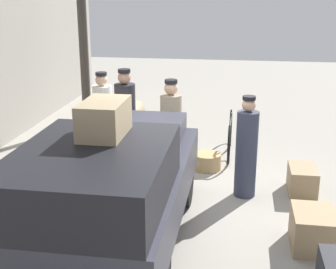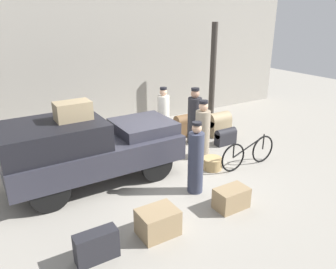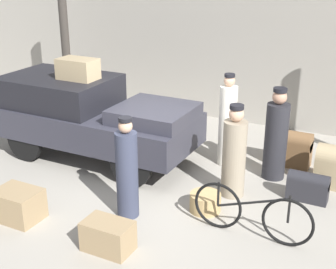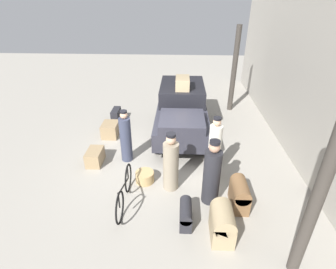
{
  "view_description": "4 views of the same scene",
  "coord_description": "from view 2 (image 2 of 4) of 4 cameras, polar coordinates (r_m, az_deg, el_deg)",
  "views": [
    {
      "loc": [
        -6.95,
        -0.92,
        3.23
      ],
      "look_at": [
        0.2,
        0.2,
        0.95
      ],
      "focal_mm": 50.0,
      "sensor_mm": 36.0,
      "label": 1
    },
    {
      "loc": [
        -3.79,
        -6.27,
        3.82
      ],
      "look_at": [
        0.2,
        0.2,
        0.95
      ],
      "focal_mm": 35.0,
      "sensor_mm": 36.0,
      "label": 2
    },
    {
      "loc": [
        3.64,
        -6.58,
        3.9
      ],
      "look_at": [
        0.2,
        0.2,
        0.95
      ],
      "focal_mm": 50.0,
      "sensor_mm": 36.0,
      "label": 3
    },
    {
      "loc": [
        6.84,
        0.52,
        4.62
      ],
      "look_at": [
        0.2,
        0.2,
        0.95
      ],
      "focal_mm": 28.0,
      "sensor_mm": 36.0,
      "label": 4
    }
  ],
  "objects": [
    {
      "name": "ground_plane",
      "position": [
        8.27,
        -0.46,
        -6.85
      ],
      "size": [
        30.0,
        30.0,
        0.0
      ],
      "primitive_type": "plane",
      "color": "gray"
    },
    {
      "name": "station_building_facade",
      "position": [
        11.13,
        -11.69,
        12.15
      ],
      "size": [
        16.0,
        0.15,
        4.5
      ],
      "color": "gray",
      "rests_on": "ground"
    },
    {
      "name": "canopy_pillar_right",
      "position": [
        11.83,
        7.78,
        10.39
      ],
      "size": [
        0.21,
        0.21,
        3.49
      ],
      "color": "#38332D",
      "rests_on": "ground"
    },
    {
      "name": "truck",
      "position": [
        7.74,
        -13.97,
        -2.07
      ],
      "size": [
        3.98,
        1.74,
        1.6
      ],
      "color": "black",
      "rests_on": "ground"
    },
    {
      "name": "bicycle",
      "position": [
        8.74,
        13.82,
        -3.12
      ],
      "size": [
        1.8,
        0.04,
        0.8
      ],
      "color": "black",
      "rests_on": "ground"
    },
    {
      "name": "wicker_basket",
      "position": [
        8.53,
        7.7,
        -5.0
      ],
      "size": [
        0.51,
        0.51,
        0.3
      ],
      "color": "tan",
      "rests_on": "ground"
    },
    {
      "name": "porter_lifting_near_truck",
      "position": [
        7.2,
        4.86,
        -4.56
      ],
      "size": [
        0.34,
        0.34,
        1.65
      ],
      "color": "#33384C",
      "rests_on": "ground"
    },
    {
      "name": "conductor_in_dark_uniform",
      "position": [
        9.5,
        -0.78,
        2.44
      ],
      "size": [
        0.34,
        0.34,
        1.82
      ],
      "color": "silver",
      "rests_on": "ground"
    },
    {
      "name": "porter_standing_middle",
      "position": [
        8.94,
        6.03,
        0.38
      ],
      "size": [
        0.4,
        0.4,
        1.63
      ],
      "color": "gray",
      "rests_on": "ground"
    },
    {
      "name": "porter_carrying_trunk",
      "position": [
        9.92,
        4.63,
        2.77
      ],
      "size": [
        0.41,
        0.41,
        1.72
      ],
      "color": "#232328",
      "rests_on": "ground"
    },
    {
      "name": "trunk_wicker_pale",
      "position": [
        10.67,
        3.14,
        1.77
      ],
      "size": [
        0.75,
        0.38,
        0.71
      ],
      "color": "brown",
      "rests_on": "ground"
    },
    {
      "name": "suitcase_small_leather",
      "position": [
        5.71,
        -12.34,
        -18.45
      ],
      "size": [
        0.7,
        0.27,
        0.52
      ],
      "color": "#232328",
      "rests_on": "ground"
    },
    {
      "name": "trunk_barrel_dark",
      "position": [
        10.1,
        10.01,
        -0.28
      ],
      "size": [
        0.68,
        0.27,
        0.5
      ],
      "color": "#232328",
      "rests_on": "ground"
    },
    {
      "name": "trunk_umber_medium",
      "position": [
        6.13,
        -1.78,
        -15.0
      ],
      "size": [
        0.71,
        0.54,
        0.49
      ],
      "color": "#937A56",
      "rests_on": "ground"
    },
    {
      "name": "suitcase_tan_flat",
      "position": [
        10.8,
        8.82,
        1.92
      ],
      "size": [
        0.74,
        0.46,
        0.77
      ],
      "color": "#9E8966",
      "rests_on": "ground"
    },
    {
      "name": "trunk_large_brown",
      "position": [
        6.97,
        10.97,
        -10.83
      ],
      "size": [
        0.69,
        0.44,
        0.44
      ],
      "color": "#937A56",
      "rests_on": "ground"
    },
    {
      "name": "trunk_on_truck_roof",
      "position": [
        7.39,
        -16.23,
        3.99
      ],
      "size": [
        0.76,
        0.47,
        0.4
      ],
      "color": "#9E8966",
      "rests_on": "truck"
    }
  ]
}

